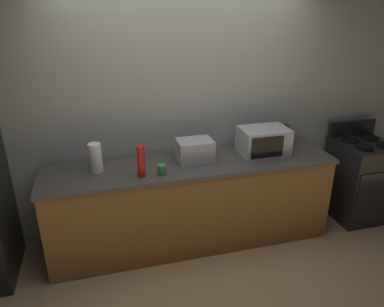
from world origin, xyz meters
name	(u,v)px	position (x,y,z in m)	size (l,w,h in m)	color
ground_plane	(203,265)	(0.00, 0.00, 0.00)	(8.00, 8.00, 0.00)	tan
back_wall	(181,107)	(0.00, 0.81, 1.35)	(6.40, 0.10, 2.70)	#9EA399
counter_run	(192,203)	(0.00, 0.40, 0.45)	(2.84, 0.64, 0.90)	brown
stove_range	(360,179)	(2.00, 0.40, 0.46)	(0.60, 0.61, 1.08)	black
microwave	(263,141)	(0.77, 0.45, 1.04)	(0.48, 0.35, 0.27)	#B7BABF
toaster_oven	(195,150)	(0.05, 0.46, 1.01)	(0.34, 0.26, 0.21)	#B7BABF
paper_towel_roll	(95,158)	(-0.89, 0.45, 1.04)	(0.12, 0.12, 0.27)	white
bottle_wine	(286,134)	(1.11, 0.62, 1.02)	(0.06, 0.06, 0.23)	#1E3F19
bottle_hot_sauce	(141,161)	(-0.51, 0.24, 1.05)	(0.07, 0.07, 0.29)	red
mug_green	(162,170)	(-0.33, 0.23, 0.95)	(0.08, 0.08, 0.09)	#2D8C47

